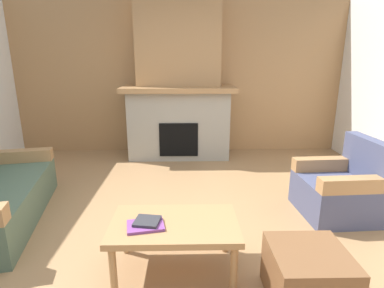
{
  "coord_description": "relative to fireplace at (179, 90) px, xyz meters",
  "views": [
    {
      "loc": [
        0.12,
        -2.63,
        1.65
      ],
      "look_at": [
        0.2,
        1.11,
        0.62
      ],
      "focal_mm": 28.31,
      "sensor_mm": 36.0,
      "label": 1
    }
  ],
  "objects": [
    {
      "name": "ground",
      "position": [
        0.0,
        -2.62,
        -1.16
      ],
      "size": [
        9.0,
        9.0,
        0.0
      ],
      "primitive_type": "plane",
      "color": "#9E754C"
    },
    {
      "name": "wall_back_wood_panel",
      "position": [
        0.0,
        0.38,
        0.19
      ],
      "size": [
        6.0,
        0.12,
        2.7
      ],
      "primitive_type": "cube",
      "color": "#A87A4C",
      "rests_on": "ground"
    },
    {
      "name": "fireplace",
      "position": [
        0.0,
        0.0,
        0.0
      ],
      "size": [
        1.9,
        0.82,
        2.7
      ],
      "color": "gray",
      "rests_on": "ground"
    },
    {
      "name": "armchair",
      "position": [
        1.82,
        -2.23,
        -0.87
      ],
      "size": [
        0.8,
        0.8,
        0.85
      ],
      "color": "#474C6B",
      "rests_on": "ground"
    },
    {
      "name": "coffee_table",
      "position": [
        0.03,
        -3.13,
        -0.79
      ],
      "size": [
        1.0,
        0.6,
        0.43
      ],
      "color": "#A87A4C",
      "rests_on": "ground"
    },
    {
      "name": "ottoman",
      "position": [
        0.96,
        -3.49,
        -0.96
      ],
      "size": [
        0.52,
        0.52,
        0.4
      ],
      "primitive_type": "cube",
      "color": "brown",
      "rests_on": "ground"
    },
    {
      "name": "book_stack_near_edge",
      "position": [
        -0.19,
        -3.19,
        -0.72
      ],
      "size": [
        0.31,
        0.25,
        0.04
      ],
      "color": "#7A3D84",
      "rests_on": "coffee_table"
    }
  ]
}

